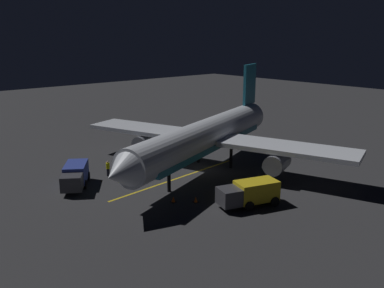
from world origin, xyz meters
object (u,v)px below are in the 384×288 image
object	(u,v)px
ground_crew_worker	(108,168)
traffic_cone_near_left	(158,160)
catering_truck	(250,193)
traffic_cone_under_wing	(196,200)
traffic_cone_near_right	(173,200)
baggage_truck	(75,176)
airliner	(208,136)

from	to	relation	value
ground_crew_worker	traffic_cone_near_left	size ratio (longest dim) A/B	3.16
catering_truck	traffic_cone_under_wing	distance (m)	5.08
traffic_cone_under_wing	traffic_cone_near_right	bearing A→B (deg)	47.43
catering_truck	traffic_cone_near_right	distance (m)	7.13
baggage_truck	ground_crew_worker	xyz separation A→B (m)	(0.73, -4.19, -0.29)
baggage_truck	ground_crew_worker	bearing A→B (deg)	-80.07
catering_truck	traffic_cone_near_right	size ratio (longest dim) A/B	10.84
baggage_truck	traffic_cone_under_wing	distance (m)	12.96
airliner	traffic_cone_near_right	xyz separation A→B (m)	(-5.01, 9.15, -3.67)
airliner	traffic_cone_near_left	size ratio (longest dim) A/B	60.63
airliner	catering_truck	xyz separation A→B (m)	(-10.23, 4.40, -2.75)
traffic_cone_near_left	catering_truck	bearing A→B (deg)	173.62
traffic_cone_under_wing	baggage_truck	bearing A→B (deg)	30.11
airliner	catering_truck	size ratio (longest dim) A/B	5.59
traffic_cone_near_right	traffic_cone_under_wing	xyz separation A→B (m)	(-1.41, -1.53, 0.00)
airliner	ground_crew_worker	bearing A→B (deg)	60.96
catering_truck	traffic_cone_near_right	world-z (taller)	catering_truck
traffic_cone_near_left	traffic_cone_near_right	distance (m)	12.88
traffic_cone_near_left	traffic_cone_under_wing	world-z (taller)	same
airliner	baggage_truck	world-z (taller)	airliner
catering_truck	baggage_truck	bearing A→B (deg)	32.90
baggage_truck	traffic_cone_near_left	xyz separation A→B (m)	(1.31, -11.53, -0.93)
traffic_cone_under_wing	airliner	bearing A→B (deg)	-49.89
catering_truck	airliner	bearing A→B (deg)	-23.24
baggage_truck	ground_crew_worker	world-z (taller)	baggage_truck
traffic_cone_near_left	traffic_cone_under_wing	distance (m)	13.47
ground_crew_worker	traffic_cone_under_wing	distance (m)	12.15
airliner	traffic_cone_near_left	bearing A→B (deg)	22.96
airliner	ground_crew_worker	world-z (taller)	airliner
traffic_cone_under_wing	ground_crew_worker	bearing A→B (deg)	10.88
baggage_truck	ground_crew_worker	size ratio (longest dim) A/B	3.26
catering_truck	traffic_cone_near_left	world-z (taller)	catering_truck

